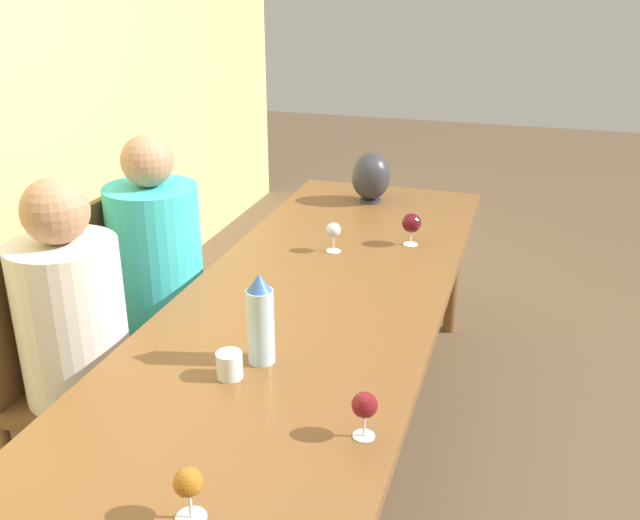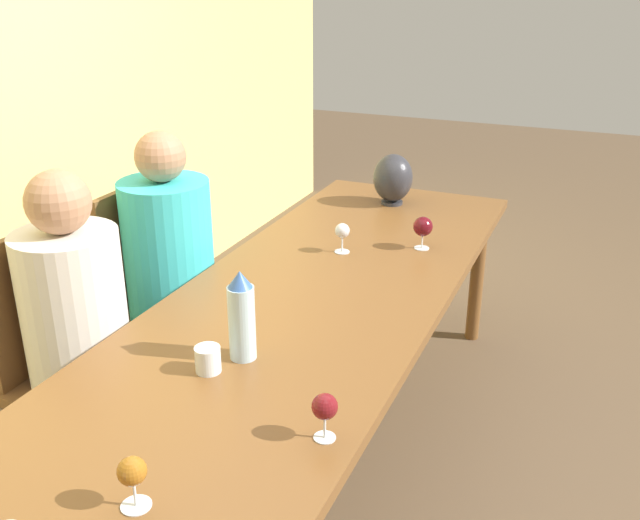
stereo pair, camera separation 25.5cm
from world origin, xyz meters
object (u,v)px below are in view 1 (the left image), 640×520
(vase, at_px, (371,177))
(wine_glass_2, at_px, (411,224))
(water_bottle, at_px, (260,320))
(chair_near, at_px, (61,373))
(wine_glass_1, at_px, (188,484))
(wine_glass_3, at_px, (365,406))
(water_tumbler, at_px, (229,365))
(person_far, at_px, (161,275))
(wine_glass_4, at_px, (334,231))
(person_near, at_px, (78,341))
(chair_far, at_px, (144,304))

(vase, height_order, wine_glass_2, vase)
(water_bottle, distance_m, chair_near, 0.89)
(wine_glass_2, bearing_deg, wine_glass_1, 174.79)
(water_bottle, height_order, wine_glass_3, water_bottle)
(wine_glass_1, xyz_separation_m, wine_glass_2, (1.72, -0.16, 0.01))
(water_tumbler, distance_m, person_far, 1.02)
(chair_near, xyz_separation_m, person_far, (0.58, -0.09, 0.15))
(wine_glass_4, bearing_deg, chair_near, 136.90)
(water_bottle, xyz_separation_m, wine_glass_4, (0.90, 0.04, -0.05))
(chair_near, relative_size, person_far, 0.79)
(wine_glass_4, relative_size, chair_near, 0.13)
(wine_glass_4, height_order, person_far, person_far)
(wine_glass_4, xyz_separation_m, person_near, (-0.81, 0.67, -0.18))
(person_near, height_order, person_far, person_far)
(water_bottle, bearing_deg, chair_far, 50.27)
(wine_glass_1, relative_size, chair_near, 0.13)
(chair_near, xyz_separation_m, chair_far, (0.58, 0.00, 0.00))
(wine_glass_4, bearing_deg, water_bottle, -177.59)
(wine_glass_3, bearing_deg, vase, 12.83)
(water_tumbler, height_order, chair_near, chair_near)
(vase, bearing_deg, water_bottle, -178.33)
(water_tumbler, distance_m, wine_glass_4, 1.01)
(water_tumbler, bearing_deg, person_far, 40.15)
(water_tumbler, bearing_deg, water_bottle, -26.35)
(chair_far, height_order, person_near, person_near)
(water_bottle, height_order, chair_near, water_bottle)
(wine_glass_1, distance_m, wine_glass_2, 1.73)
(chair_near, relative_size, chair_far, 1.00)
(person_near, bearing_deg, chair_far, 9.09)
(water_tumbler, relative_size, person_far, 0.06)
(wine_glass_1, xyz_separation_m, person_near, (0.74, 0.80, -0.19))
(wine_glass_2, xyz_separation_m, chair_far, (-0.41, 1.05, -0.33))
(person_far, bearing_deg, wine_glass_4, -70.44)
(wine_glass_1, bearing_deg, person_far, 31.32)
(wine_glass_2, bearing_deg, chair_near, 133.05)
(vase, height_order, wine_glass_4, vase)
(wine_glass_1, relative_size, chair_far, 0.13)
(wine_glass_1, distance_m, wine_glass_4, 1.56)
(wine_glass_1, bearing_deg, person_near, 47.27)
(vase, distance_m, wine_glass_4, 0.69)
(water_bottle, bearing_deg, water_tumbler, 153.65)
(wine_glass_3, xyz_separation_m, person_far, (0.93, 1.09, -0.18))
(vase, distance_m, person_near, 1.66)
(wine_glass_1, distance_m, person_far, 1.55)
(water_tumbler, relative_size, wine_glass_4, 0.63)
(wine_glass_1, xyz_separation_m, wine_glass_4, (1.56, 0.13, -0.00))
(vase, relative_size, person_near, 0.20)
(wine_glass_1, relative_size, person_far, 0.10)
(vase, xyz_separation_m, chair_far, (-0.93, 0.75, -0.37))
(water_bottle, height_order, chair_far, water_bottle)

